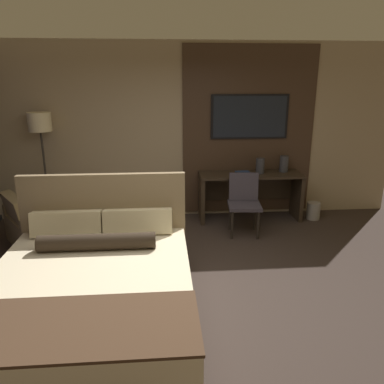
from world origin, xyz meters
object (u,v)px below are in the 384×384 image
Objects in this scene: floor_lamp at (41,131)px; waste_bin at (313,211)px; vase_tall at (260,166)px; bed at (92,291)px; armchair_by_window at (42,225)px; desk_chair at (244,198)px; vase_short at (284,164)px; desk at (250,188)px; book at (243,172)px; tv at (250,117)px.

floor_lamp is 4.49m from waste_bin.
vase_tall reaches higher than waste_bin.
waste_bin is at bearing 38.18° from bed.
armchair_by_window is at bearing 118.21° from bed.
desk_chair is at bearing -160.53° from waste_bin.
desk is at bearing -174.81° from vase_short.
armchair_by_window is at bearing -168.17° from vase_tall.
bed is 2.16m from armchair_by_window.
vase_short is 0.70m from book.
tv is 0.71× the size of floor_lamp.
book reaches higher than waste_bin.
vase_short is (0.56, -0.17, -0.74)m from tv.
desk is 1.13m from waste_bin.
book is at bearing -112.05° from armchair_by_window.
desk_chair is (-0.22, -0.58, 0.02)m from desk.
desk is 0.41m from vase_tall.
tv is 3.24m from floor_lamp.
desk_chair is 2.92m from armchair_by_window.
vase_tall is (0.15, -0.25, -0.75)m from tv.
bed is 1.29× the size of floor_lamp.
desk_chair is 3.21m from floor_lamp.
bed is 3.48m from vase_tall.
bed is 3.36m from desk.
desk reaches higher than waste_bin.
desk is at bearing 51.14° from bed.
armchair_by_window is (-1.02, 1.90, -0.06)m from bed.
desk reaches higher than armchair_by_window.
waste_bin is at bearing -117.21° from armchair_by_window.
floor_lamp is at bearing -27.22° from armchair_by_window.
bed reaches higher than book.
tv reaches higher than vase_short.
armchair_by_window is at bearing -167.16° from desk.
bed is 3.77m from tv.
armchair_by_window is 3.82m from vase_short.
vase_short reaches higher than book.
armchair_by_window is 3.12m from book.
desk_chair is at bearing -141.31° from vase_short.
floor_lamp is at bearing -179.86° from vase_short.
vase_tall reaches higher than desk.
vase_tall is 0.87× the size of waste_bin.
desk_chair is 0.51× the size of floor_lamp.
vase_tall is 1.05× the size of book.
desk is (2.10, 2.61, 0.20)m from bed.
tv is 1.04× the size of armchair_by_window.
vase_tall is at bearing -10.20° from desk.
tv reaches higher than desk_chair.
bed is 9.27× the size of vase_tall.
bed is at bearing -131.08° from vase_tall.
vase_short is at bearing 44.95° from bed.
vase_short is 0.93m from waste_bin.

